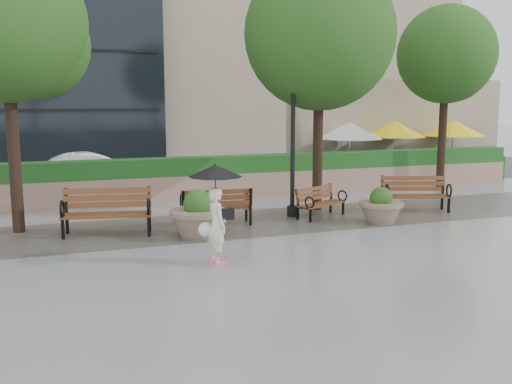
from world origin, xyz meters
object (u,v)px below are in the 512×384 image
object	(u,v)px
bench_3	(321,209)
bench_1	(107,222)
bench_2	(216,214)
pedestrian	(216,204)
planter_right	(381,209)
bench_4	(415,201)
car_right	(94,170)
lamppost	(293,144)
planter_left	(198,219)

from	to	relation	value
bench_3	bench_1	bearing A→B (deg)	155.40
bench_2	pedestrian	distance (m)	3.55
bench_2	bench_3	world-z (taller)	bench_2
planter_right	bench_3	bearing A→B (deg)	134.37
bench_4	car_right	world-z (taller)	car_right
bench_1	bench_3	distance (m)	5.62
bench_3	car_right	xyz separation A→B (m)	(-5.33, 7.64, 0.39)
car_right	pedestrian	world-z (taller)	pedestrian
bench_3	lamppost	xyz separation A→B (m)	(-0.69, 0.35, 1.74)
bench_3	pedestrian	world-z (taller)	pedestrian
bench_4	planter_right	size ratio (longest dim) A/B	1.76
bench_4	bench_1	bearing A→B (deg)	-162.63
bench_3	planter_left	bearing A→B (deg)	169.88
bench_1	bench_4	xyz separation A→B (m)	(8.49, -0.03, -0.03)
bench_4	planter_left	distance (m)	6.59
bench_4	pedestrian	distance (m)	7.48
bench_4	lamppost	size ratio (longest dim) A/B	0.44
bench_3	bench_4	bearing A→B (deg)	-29.89
bench_2	lamppost	distance (m)	2.84
bench_3	bench_4	size ratio (longest dim) A/B	0.83
bench_2	bench_3	xyz separation A→B (m)	(2.93, -0.03, -0.04)
planter_left	car_right	distance (m)	8.85
planter_right	bench_2	bearing A→B (deg)	163.69
bench_2	bench_3	size ratio (longest dim) A/B	1.13
planter_left	car_right	world-z (taller)	car_right
planter_left	pedestrian	distance (m)	2.36
planter_left	car_right	size ratio (longest dim) A/B	0.34
bench_4	pedestrian	bearing A→B (deg)	-137.77
bench_1	lamppost	bearing A→B (deg)	17.29
lamppost	pedestrian	xyz separation A→B (m)	(-3.18, -3.64, -0.82)
bench_3	bench_4	distance (m)	2.88
bench_2	lamppost	size ratio (longest dim) A/B	0.41
bench_3	car_right	world-z (taller)	car_right
planter_left	lamppost	bearing A→B (deg)	25.33
bench_1	lamppost	distance (m)	5.23
bench_4	planter_right	world-z (taller)	bench_4
bench_3	bench_4	world-z (taller)	bench_4
bench_2	bench_3	bearing A→B (deg)	-173.89
bench_1	bench_4	bearing A→B (deg)	11.20
bench_1	pedestrian	size ratio (longest dim) A/B	1.11
bench_2	car_right	distance (m)	7.98
bench_2	planter_right	xyz separation A→B (m)	(4.07, -1.19, 0.08)
bench_1	car_right	world-z (taller)	car_right
bench_1	planter_left	world-z (taller)	planter_left
car_right	bench_1	bearing A→B (deg)	169.83
planter_right	pedestrian	distance (m)	5.50
bench_2	planter_right	size ratio (longest dim) A/B	1.65
planter_left	pedestrian	world-z (taller)	pedestrian
planter_left	planter_right	size ratio (longest dim) A/B	1.18
planter_right	car_right	bearing A→B (deg)	126.33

